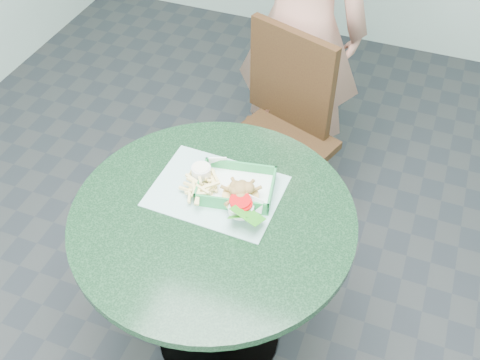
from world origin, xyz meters
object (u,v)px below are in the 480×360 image
(crab_sandwich, at_px, (238,196))
(sauce_ramekin, at_px, (205,171))
(dining_chair, at_px, (282,122))
(food_basket, at_px, (236,192))
(cafe_table, at_px, (215,250))
(diner_person, at_px, (302,9))

(crab_sandwich, distance_m, sauce_ramekin, 0.16)
(dining_chair, height_order, food_basket, dining_chair)
(cafe_table, relative_size, food_basket, 3.79)
(crab_sandwich, xyz_separation_m, sauce_ramekin, (-0.15, 0.07, 0.00))
(dining_chair, distance_m, crab_sandwich, 0.77)
(cafe_table, relative_size, crab_sandwich, 7.83)
(cafe_table, distance_m, sauce_ramekin, 0.28)
(crab_sandwich, relative_size, sauce_ramekin, 1.80)
(sauce_ramekin, bearing_deg, cafe_table, -58.53)
(dining_chair, distance_m, sauce_ramekin, 0.71)
(food_basket, height_order, crab_sandwich, crab_sandwich)
(diner_person, distance_m, crab_sandwich, 1.05)
(food_basket, bearing_deg, diner_person, 94.34)
(crab_sandwich, bearing_deg, sauce_ramekin, 154.52)
(dining_chair, bearing_deg, crab_sandwich, -64.82)
(dining_chair, relative_size, food_basket, 3.81)
(dining_chair, distance_m, food_basket, 0.72)
(cafe_table, height_order, food_basket, food_basket)
(cafe_table, distance_m, crab_sandwich, 0.24)
(diner_person, distance_m, sauce_ramekin, 0.97)
(cafe_table, distance_m, diner_person, 1.16)
(crab_sandwich, bearing_deg, dining_chair, 95.41)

